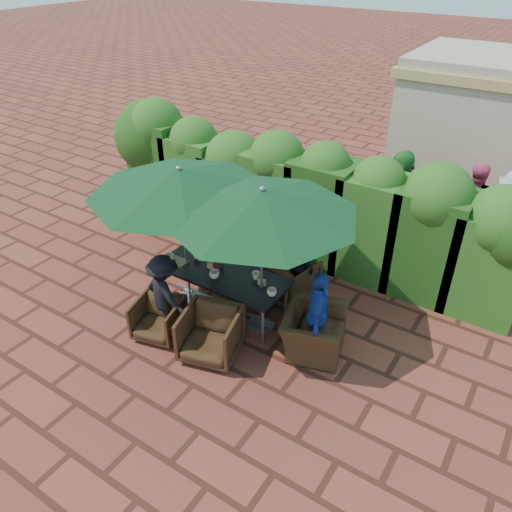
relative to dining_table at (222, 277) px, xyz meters
The scene contains 31 objects.
ground 0.68m from the dining_table, 32.30° to the left, with size 80.00×80.00×0.00m, color brown.
dining_table is the anchor object (origin of this frame).
umbrella_left 1.68m from the dining_table, behind, with size 2.85×2.85×2.46m.
umbrella_right 1.71m from the dining_table, ahead, with size 2.83×2.83×2.46m.
chair_far_left 1.31m from the dining_table, 126.19° to the left, with size 0.79×0.74×0.81m, color black.
chair_far_mid 0.89m from the dining_table, 92.11° to the left, with size 0.78×0.73×0.80m, color black.
chair_far_right 1.22m from the dining_table, 51.36° to the left, with size 0.81×0.76×0.83m, color black.
chair_near_left 1.20m from the dining_table, 113.96° to the right, with size 0.69×0.65×0.71m, color black.
chair_near_right 1.10m from the dining_table, 63.31° to the right, with size 0.82×0.77×0.84m, color black.
chair_end_right 1.71m from the dining_table, ahead, with size 1.00×0.65×0.87m, color black.
adult_far_left 1.20m from the dining_table, 134.19° to the left, with size 0.68×0.40×1.38m, color silver.
adult_far_mid 1.01m from the dining_table, 88.59° to the left, with size 0.49×0.40×1.35m, color navy.
adult_far_right 1.27m from the dining_table, 44.36° to the left, with size 0.63×0.39×1.32m, color black.
adult_near_left 0.98m from the dining_table, 118.75° to the right, with size 0.86×0.39×1.34m, color black.
adult_end_right 1.77m from the dining_table, ahead, with size 0.83×0.42×1.42m, color navy.
child_left 1.08m from the dining_table, 112.99° to the left, with size 0.30×0.24×0.82m, color #DC4D77.
child_right 1.22m from the dining_table, 71.91° to the left, with size 0.28×0.22×0.77m, color #80489D.
pedestrian_a 4.62m from the dining_table, 72.52° to the left, with size 1.59×0.57×1.70m, color #25872D.
pedestrian_b 5.23m from the dining_table, 57.48° to the left, with size 0.84×0.51×1.75m, color #DC4D77.
pedestrian_c 5.64m from the dining_table, 51.70° to the left, with size 1.11×0.51×1.73m, color #9B9AA2.
cup_a 0.97m from the dining_table, 167.96° to the right, with size 0.16×0.16×0.13m, color beige.
cup_b 0.65m from the dining_table, 168.87° to the left, with size 0.13×0.13×0.12m, color beige.
cup_c 0.23m from the dining_table, 94.41° to the right, with size 0.16×0.16×0.13m, color beige.
cup_d 0.59m from the dining_table, 16.79° to the left, with size 0.13×0.13×0.12m, color beige.
cup_e 1.00m from the dining_table, ahead, with size 0.15×0.15×0.12m, color beige.
ketchup_bottle 0.23m from the dining_table, behind, with size 0.04×0.04×0.17m, color #B20C0A.
sauce_bottle 0.24m from the dining_table, 126.00° to the left, with size 0.04×0.04×0.17m, color #4C230C.
serving_tray 0.84m from the dining_table, 169.78° to the right, with size 0.35×0.25×0.02m, color olive.
number_block_left 0.26m from the dining_table, behind, with size 0.12×0.06×0.10m, color tan.
number_block_right 0.73m from the dining_table, ahead, with size 0.12×0.06×0.10m, color tan.
hedge_wall 2.47m from the dining_table, 92.26° to the left, with size 9.10×1.60×2.51m.
Camera 1 is at (3.98, -5.30, 5.33)m, focal length 35.00 mm.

